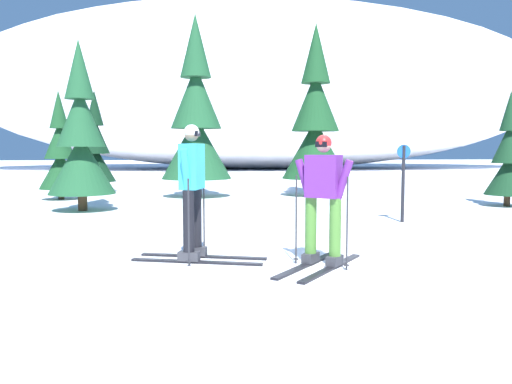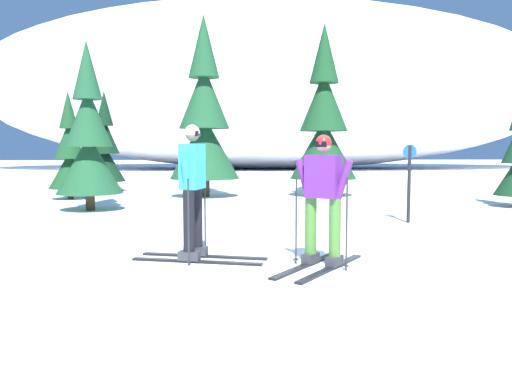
{
  "view_description": "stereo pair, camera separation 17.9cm",
  "coord_description": "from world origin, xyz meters",
  "px_view_note": "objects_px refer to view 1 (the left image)",
  "views": [
    {
      "loc": [
        -1.59,
        -7.43,
        1.53
      ],
      "look_at": [
        -1.01,
        -0.62,
        0.95
      ],
      "focal_mm": 36.47,
      "sensor_mm": 36.0,
      "label": 1
    },
    {
      "loc": [
        -1.41,
        -7.44,
        1.53
      ],
      "look_at": [
        -1.01,
        -0.62,
        0.95
      ],
      "focal_mm": 36.47,
      "sensor_mm": 36.0,
      "label": 2
    }
  ],
  "objects_px": {
    "pine_tree_left": "(95,150)",
    "pine_tree_center_left": "(81,140)",
    "pine_tree_far_left": "(60,154)",
    "trail_marker_post": "(403,179)",
    "skier_cyan_jacket": "(193,189)",
    "pine_tree_far_right": "(509,158)",
    "pine_tree_right": "(315,124)",
    "skier_purple_jacket": "(323,198)",
    "pine_tree_center_right": "(196,121)"
  },
  "relations": [
    {
      "from": "pine_tree_center_left",
      "to": "pine_tree_far_left",
      "type": "bearing_deg",
      "value": 114.45
    },
    {
      "from": "skier_cyan_jacket",
      "to": "pine_tree_far_left",
      "type": "height_order",
      "value": "pine_tree_far_left"
    },
    {
      "from": "pine_tree_far_left",
      "to": "pine_tree_left",
      "type": "distance_m",
      "value": 2.81
    },
    {
      "from": "skier_purple_jacket",
      "to": "pine_tree_right",
      "type": "xyz_separation_m",
      "value": [
        1.89,
        9.97,
        1.41
      ]
    },
    {
      "from": "pine_tree_right",
      "to": "skier_cyan_jacket",
      "type": "bearing_deg",
      "value": -110.68
    },
    {
      "from": "pine_tree_far_left",
      "to": "pine_tree_center_left",
      "type": "bearing_deg",
      "value": -65.55
    },
    {
      "from": "pine_tree_far_left",
      "to": "pine_tree_far_right",
      "type": "distance_m",
      "value": 12.55
    },
    {
      "from": "pine_tree_far_right",
      "to": "trail_marker_post",
      "type": "height_order",
      "value": "pine_tree_far_right"
    },
    {
      "from": "skier_purple_jacket",
      "to": "pine_tree_center_left",
      "type": "xyz_separation_m",
      "value": [
        -4.58,
        6.38,
        0.84
      ]
    },
    {
      "from": "skier_cyan_jacket",
      "to": "skier_purple_jacket",
      "type": "relative_size",
      "value": 1.09
    },
    {
      "from": "skier_purple_jacket",
      "to": "trail_marker_post",
      "type": "relative_size",
      "value": 1.06
    },
    {
      "from": "pine_tree_far_right",
      "to": "trail_marker_post",
      "type": "xyz_separation_m",
      "value": [
        -3.81,
        -2.61,
        -0.36
      ]
    },
    {
      "from": "pine_tree_far_left",
      "to": "pine_tree_left",
      "type": "height_order",
      "value": "pine_tree_left"
    },
    {
      "from": "skier_cyan_jacket",
      "to": "pine_tree_far_left",
      "type": "distance_m",
      "value": 9.76
    },
    {
      "from": "pine_tree_left",
      "to": "pine_tree_far_right",
      "type": "height_order",
      "value": "pine_tree_left"
    },
    {
      "from": "pine_tree_left",
      "to": "pine_tree_center_right",
      "type": "height_order",
      "value": "pine_tree_center_right"
    },
    {
      "from": "pine_tree_center_left",
      "to": "pine_tree_right",
      "type": "height_order",
      "value": "pine_tree_right"
    },
    {
      "from": "pine_tree_far_left",
      "to": "pine_tree_right",
      "type": "bearing_deg",
      "value": 5.01
    },
    {
      "from": "pine_tree_left",
      "to": "pine_tree_center_left",
      "type": "distance_m",
      "value": 5.76
    },
    {
      "from": "pine_tree_center_left",
      "to": "pine_tree_right",
      "type": "bearing_deg",
      "value": 29.03
    },
    {
      "from": "pine_tree_center_left",
      "to": "trail_marker_post",
      "type": "bearing_deg",
      "value": -19.91
    },
    {
      "from": "pine_tree_right",
      "to": "trail_marker_post",
      "type": "distance_m",
      "value": 6.34
    },
    {
      "from": "pine_tree_center_right",
      "to": "pine_tree_right",
      "type": "bearing_deg",
      "value": 2.05
    },
    {
      "from": "pine_tree_center_left",
      "to": "pine_tree_right",
      "type": "relative_size",
      "value": 0.75
    },
    {
      "from": "pine_tree_right",
      "to": "trail_marker_post",
      "type": "relative_size",
      "value": 3.43
    },
    {
      "from": "trail_marker_post",
      "to": "pine_tree_left",
      "type": "bearing_deg",
      "value": 134.04
    },
    {
      "from": "pine_tree_far_left",
      "to": "skier_cyan_jacket",
      "type": "bearing_deg",
      "value": -64.37
    },
    {
      "from": "skier_cyan_jacket",
      "to": "trail_marker_post",
      "type": "bearing_deg",
      "value": 38.39
    },
    {
      "from": "pine_tree_far_left",
      "to": "trail_marker_post",
      "type": "xyz_separation_m",
      "value": [
        8.4,
        -5.47,
        -0.45
      ]
    },
    {
      "from": "pine_tree_far_left",
      "to": "pine_tree_far_right",
      "type": "bearing_deg",
      "value": -13.18
    },
    {
      "from": "pine_tree_far_right",
      "to": "pine_tree_center_left",
      "type": "bearing_deg",
      "value": -179.75
    },
    {
      "from": "skier_purple_jacket",
      "to": "pine_tree_right",
      "type": "relative_size",
      "value": 0.31
    },
    {
      "from": "pine_tree_far_left",
      "to": "trail_marker_post",
      "type": "distance_m",
      "value": 10.04
    },
    {
      "from": "pine_tree_center_left",
      "to": "pine_tree_right",
      "type": "distance_m",
      "value": 7.42
    },
    {
      "from": "skier_cyan_jacket",
      "to": "pine_tree_left",
      "type": "distance_m",
      "value": 12.18
    },
    {
      "from": "pine_tree_far_left",
      "to": "pine_tree_left",
      "type": "relative_size",
      "value": 0.91
    },
    {
      "from": "pine_tree_center_right",
      "to": "pine_tree_far_right",
      "type": "relative_size",
      "value": 1.88
    },
    {
      "from": "skier_cyan_jacket",
      "to": "trail_marker_post",
      "type": "distance_m",
      "value": 5.34
    },
    {
      "from": "pine_tree_far_left",
      "to": "pine_tree_far_right",
      "type": "relative_size",
      "value": 1.07
    },
    {
      "from": "skier_cyan_jacket",
      "to": "skier_purple_jacket",
      "type": "bearing_deg",
      "value": -16.56
    },
    {
      "from": "pine_tree_left",
      "to": "pine_tree_far_left",
      "type": "bearing_deg",
      "value": -98.74
    },
    {
      "from": "skier_cyan_jacket",
      "to": "pine_tree_far_left",
      "type": "bearing_deg",
      "value": 115.63
    },
    {
      "from": "pine_tree_far_left",
      "to": "pine_tree_far_right",
      "type": "xyz_separation_m",
      "value": [
        12.22,
        -2.86,
        -0.09
      ]
    },
    {
      "from": "pine_tree_far_left",
      "to": "pine_tree_right",
      "type": "height_order",
      "value": "pine_tree_right"
    },
    {
      "from": "pine_tree_far_left",
      "to": "pine_tree_center_right",
      "type": "xyz_separation_m",
      "value": [
        4.0,
        0.55,
        1.02
      ]
    },
    {
      "from": "pine_tree_center_left",
      "to": "skier_cyan_jacket",
      "type": "bearing_deg",
      "value": -63.79
    },
    {
      "from": "pine_tree_left",
      "to": "pine_tree_center_right",
      "type": "relative_size",
      "value": 0.62
    },
    {
      "from": "skier_cyan_jacket",
      "to": "pine_tree_center_left",
      "type": "distance_m",
      "value": 6.6
    },
    {
      "from": "pine_tree_left",
      "to": "pine_tree_far_right",
      "type": "xyz_separation_m",
      "value": [
        11.79,
        -5.64,
        -0.22
      ]
    },
    {
      "from": "pine_tree_far_right",
      "to": "skier_cyan_jacket",
      "type": "bearing_deg",
      "value": -143.45
    }
  ]
}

